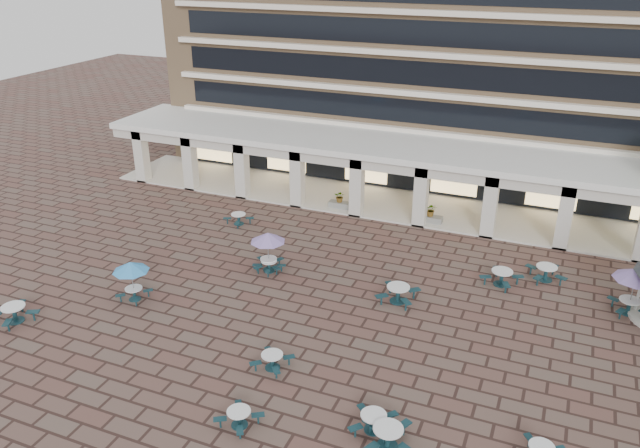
% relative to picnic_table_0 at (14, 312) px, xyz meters
% --- Properties ---
extents(ground, '(120.00, 120.00, 0.00)m').
position_rel_picnic_table_0_xyz_m(ground, '(12.75, 5.75, -0.49)').
color(ground, brown).
rests_on(ground, ground).
extents(retail_arcade, '(42.00, 6.60, 4.40)m').
position_rel_picnic_table_0_xyz_m(retail_arcade, '(12.75, 20.54, 2.51)').
color(retail_arcade, white).
rests_on(retail_arcade, ground).
extents(picnic_table_0, '(2.19, 2.19, 0.82)m').
position_rel_picnic_table_0_xyz_m(picnic_table_0, '(0.00, 0.00, 0.00)').
color(picnic_table_0, '#14333D').
rests_on(picnic_table_0, ground).
extents(picnic_table_1, '(1.66, 1.66, 0.69)m').
position_rel_picnic_table_0_xyz_m(picnic_table_1, '(12.80, 1.44, -0.08)').
color(picnic_table_1, '#14333D').
rests_on(picnic_table_1, ground).
extents(picnic_table_2, '(1.71, 1.71, 0.73)m').
position_rel_picnic_table_0_xyz_m(picnic_table_2, '(17.85, -0.46, -0.06)').
color(picnic_table_2, '#14333D').
rests_on(picnic_table_2, ground).
extents(picnic_table_3, '(2.20, 2.20, 0.82)m').
position_rel_picnic_table_0_xyz_m(picnic_table_3, '(18.57, -1.02, -0.00)').
color(picnic_table_3, '#14333D').
rests_on(picnic_table_3, ground).
extents(picnic_table_4, '(1.81, 1.81, 2.09)m').
position_rel_picnic_table_0_xyz_m(picnic_table_4, '(3.94, 3.78, 1.28)').
color(picnic_table_4, '#14333D').
rests_on(picnic_table_4, ground).
extents(picnic_table_5, '(1.73, 1.73, 0.67)m').
position_rel_picnic_table_0_xyz_m(picnic_table_5, '(13.20, -2.10, -0.09)').
color(picnic_table_5, '#14333D').
rests_on(picnic_table_5, ground).
extents(picnic_table_6, '(1.92, 1.92, 2.21)m').
position_rel_picnic_table_0_xyz_m(picnic_table_6, '(8.75, 9.14, 1.39)').
color(picnic_table_6, '#14333D').
rests_on(picnic_table_6, ground).
extents(picnic_table_8, '(1.78, 1.78, 0.65)m').
position_rel_picnic_table_0_xyz_m(picnic_table_8, '(8.85, 8.99, -0.10)').
color(picnic_table_8, '#14333D').
rests_on(picnic_table_8, ground).
extents(picnic_table_9, '(2.01, 2.01, 0.86)m').
position_rel_picnic_table_0_xyz_m(picnic_table_9, '(16.18, 8.61, 0.02)').
color(picnic_table_9, '#14333D').
rests_on(picnic_table_9, ground).
extents(picnic_table_10, '(2.23, 2.23, 0.82)m').
position_rel_picnic_table_0_xyz_m(picnic_table_10, '(20.71, 12.31, -0.00)').
color(picnic_table_10, '#14333D').
rests_on(picnic_table_10, ground).
extents(picnic_table_11, '(2.10, 2.10, 2.43)m').
position_rel_picnic_table_0_xyz_m(picnic_table_11, '(26.75, 11.81, 1.57)').
color(picnic_table_11, '#14333D').
rests_on(picnic_table_11, ground).
extents(picnic_table_12, '(1.88, 1.88, 0.69)m').
position_rel_picnic_table_0_xyz_m(picnic_table_12, '(4.22, 13.89, -0.08)').
color(picnic_table_12, '#14333D').
rests_on(picnic_table_12, ground).
extents(picnic_table_13, '(2.21, 2.21, 0.81)m').
position_rel_picnic_table_0_xyz_m(picnic_table_13, '(22.81, 13.72, -0.01)').
color(picnic_table_13, '#14333D').
rests_on(picnic_table_13, ground).
extents(planter_left, '(1.50, 0.70, 1.30)m').
position_rel_picnic_table_0_xyz_m(planter_left, '(9.30, 18.65, 0.05)').
color(planter_left, gray).
rests_on(planter_left, ground).
extents(planter_right, '(1.50, 0.70, 1.36)m').
position_rel_picnic_table_0_xyz_m(planter_right, '(15.46, 18.65, 0.09)').
color(planter_right, gray).
rests_on(planter_right, ground).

